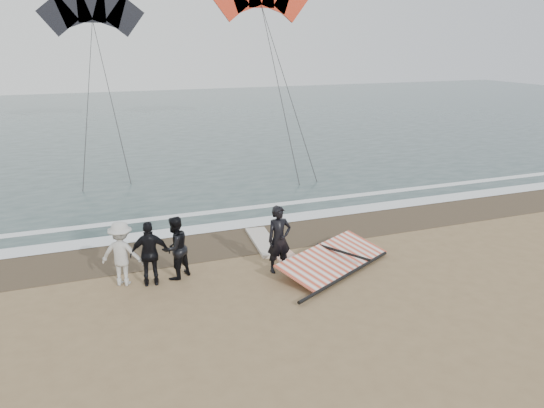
{
  "coord_description": "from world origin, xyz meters",
  "views": [
    {
      "loc": [
        -5.6,
        -11.11,
        6.29
      ],
      "look_at": [
        -0.12,
        3.0,
        1.6
      ],
      "focal_mm": 35.0,
      "sensor_mm": 36.0,
      "label": 1
    }
  ],
  "objects": [
    {
      "name": "wet_sand",
      "position": [
        0.0,
        4.5,
        0.01
      ],
      "size": [
        120.0,
        2.8,
        0.01
      ],
      "primitive_type": "cube",
      "color": "#4C3D2B",
      "rests_on": "ground"
    },
    {
      "name": "kite_red",
      "position": [
        7.29,
        24.01,
        8.74
      ],
      "size": [
        7.75,
        7.18,
        16.82
      ],
      "color": "red",
      "rests_on": "ground"
    },
    {
      "name": "ground",
      "position": [
        0.0,
        0.0,
        0.0
      ],
      "size": [
        120.0,
        120.0,
        0.0
      ],
      "primitive_type": "plane",
      "color": "#8C704C",
      "rests_on": "ground"
    },
    {
      "name": "board_cream",
      "position": [
        -0.06,
        3.91,
        0.05
      ],
      "size": [
        0.94,
        2.57,
        0.1
      ],
      "primitive_type": "cube",
      "rotation": [
        0.0,
        0.0,
        -0.11
      ],
      "color": "beige",
      "rests_on": "ground"
    },
    {
      "name": "man_main",
      "position": [
        -0.41,
        1.72,
        0.97
      ],
      "size": [
        0.72,
        0.49,
        1.94
      ],
      "primitive_type": "imported",
      "rotation": [
        0.0,
        0.0,
        0.04
      ],
      "color": "black",
      "rests_on": "ground"
    },
    {
      "name": "sea",
      "position": [
        0.0,
        33.0,
        0.01
      ],
      "size": [
        120.0,
        54.0,
        0.02
      ],
      "primitive_type": "cube",
      "color": "#233838",
      "rests_on": "ground"
    },
    {
      "name": "foam_far",
      "position": [
        0.0,
        7.6,
        0.03
      ],
      "size": [
        120.0,
        0.45,
        0.01
      ],
      "primitive_type": "cube",
      "color": "white",
      "rests_on": "sea"
    },
    {
      "name": "kite_dark",
      "position": [
        -3.27,
        27.73,
        7.8
      ],
      "size": [
        7.68,
        7.85,
        17.32
      ],
      "color": "black",
      "rests_on": "ground"
    },
    {
      "name": "sail_rig",
      "position": [
        1.07,
        1.48,
        0.19
      ],
      "size": [
        3.9,
        3.29,
        0.49
      ],
      "color": "black",
      "rests_on": "ground"
    },
    {
      "name": "trio_cluster",
      "position": [
        -3.98,
        2.35,
        0.89
      ],
      "size": [
        2.6,
        1.17,
        1.78
      ],
      "color": "black",
      "rests_on": "ground"
    },
    {
      "name": "foam_near",
      "position": [
        0.0,
        5.9,
        0.03
      ],
      "size": [
        120.0,
        0.9,
        0.01
      ],
      "primitive_type": "cube",
      "color": "white",
      "rests_on": "sea"
    },
    {
      "name": "board_white",
      "position": [
        0.13,
        2.15,
        0.04
      ],
      "size": [
        0.67,
        2.26,
        0.09
      ],
      "primitive_type": "cube",
      "rotation": [
        0.0,
        0.0,
        0.02
      ],
      "color": "silver",
      "rests_on": "ground"
    }
  ]
}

